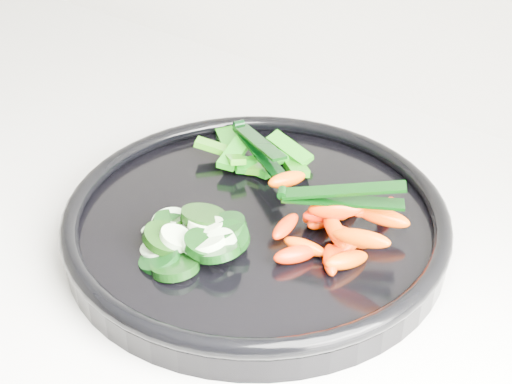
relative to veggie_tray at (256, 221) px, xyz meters
The scene contains 7 objects.
counter 0.63m from the veggie_tray, behind, with size 2.02×0.62×0.93m.
veggie_tray is the anchor object (origin of this frame).
cucumber_pile 0.08m from the veggie_tray, 108.64° to the right, with size 0.12×0.12×0.04m.
carrot_pile 0.08m from the veggie_tray, 11.09° to the left, with size 0.15×0.16×0.05m.
pepper_pile 0.10m from the veggie_tray, 129.47° to the left, with size 0.14×0.09×0.03m.
tong_carrot 0.10m from the veggie_tray, 13.26° to the left, with size 0.11×0.07×0.02m.
tong_pepper 0.10m from the veggie_tray, 126.77° to the left, with size 0.11×0.07×0.02m.
Camera 1 is at (0.74, 1.22, 1.37)m, focal length 50.00 mm.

